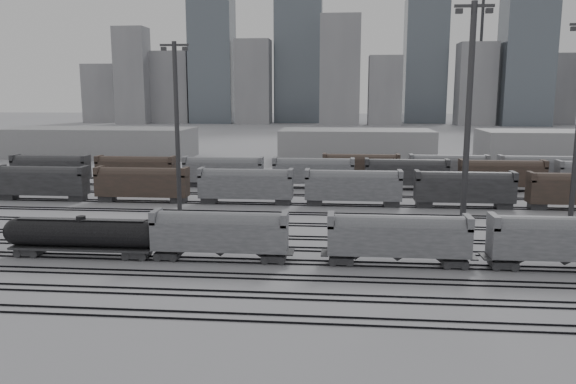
# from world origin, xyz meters

# --- Properties ---
(ground) EXTENTS (900.00, 900.00, 0.00)m
(ground) POSITION_xyz_m (0.00, 0.00, 0.00)
(ground) COLOR #B0B0B5
(ground) RESTS_ON ground
(tracks) EXTENTS (220.00, 71.50, 0.16)m
(tracks) POSITION_xyz_m (0.00, 17.50, 0.08)
(tracks) COLOR black
(tracks) RESTS_ON ground
(tank_car_b) EXTENTS (17.42, 2.90, 4.31)m
(tank_car_b) POSITION_xyz_m (-21.58, 1.00, 2.49)
(tank_car_b) COLOR #232325
(tank_car_b) RESTS_ON ground
(hopper_car_a) EXTENTS (14.32, 2.84, 5.12)m
(hopper_car_a) POSITION_xyz_m (-6.52, 1.00, 3.16)
(hopper_car_a) COLOR #232325
(hopper_car_a) RESTS_ON ground
(hopper_car_b) EXTENTS (14.39, 2.86, 5.15)m
(hopper_car_b) POSITION_xyz_m (11.92, 1.00, 3.18)
(hopper_car_b) COLOR #232325
(hopper_car_b) RESTS_ON ground
(hopper_car_c) EXTENTS (14.95, 2.97, 5.35)m
(hopper_car_c) POSITION_xyz_m (28.38, 1.00, 3.30)
(hopper_car_c) COLOR #232325
(hopper_car_c) RESTS_ON ground
(light_mast_b) EXTENTS (3.88, 0.62, 24.27)m
(light_mast_b) POSITION_xyz_m (-16.39, 20.08, 12.88)
(light_mast_b) COLOR #343436
(light_mast_b) RESTS_ON ground
(light_mast_c) EXTENTS (4.43, 0.71, 27.67)m
(light_mast_c) POSITION_xyz_m (20.66, 12.12, 14.68)
(light_mast_c) COLOR #343436
(light_mast_c) RESTS_ON ground
(bg_string_near) EXTENTS (151.00, 3.00, 5.60)m
(bg_string_near) POSITION_xyz_m (8.00, 32.00, 2.80)
(bg_string_near) COLOR gray
(bg_string_near) RESTS_ON ground
(bg_string_mid) EXTENTS (151.00, 3.00, 5.60)m
(bg_string_mid) POSITION_xyz_m (18.00, 48.00, 2.80)
(bg_string_mid) COLOR #232325
(bg_string_mid) RESTS_ON ground
(bg_string_far) EXTENTS (66.00, 3.00, 5.60)m
(bg_string_far) POSITION_xyz_m (35.50, 56.00, 2.80)
(bg_string_far) COLOR #49372E
(bg_string_far) RESTS_ON ground
(warehouse_left) EXTENTS (50.00, 18.00, 8.00)m
(warehouse_left) POSITION_xyz_m (-60.00, 95.00, 4.00)
(warehouse_left) COLOR gray
(warehouse_left) RESTS_ON ground
(warehouse_mid) EXTENTS (40.00, 18.00, 8.00)m
(warehouse_mid) POSITION_xyz_m (10.00, 95.00, 4.00)
(warehouse_mid) COLOR gray
(warehouse_mid) RESTS_ON ground
(warehouse_right) EXTENTS (35.00, 18.00, 8.00)m
(warehouse_right) POSITION_xyz_m (60.00, 95.00, 4.00)
(warehouse_right) COLOR gray
(warehouse_right) RESTS_ON ground
(skyline) EXTENTS (316.00, 22.40, 95.00)m
(skyline) POSITION_xyz_m (10.84, 280.00, 34.73)
(skyline) COLOR #99989B
(skyline) RESTS_ON ground
(crane_left) EXTENTS (42.00, 1.80, 100.00)m
(crane_left) POSITION_xyz_m (-28.74, 305.00, 57.39)
(crane_left) COLOR #343436
(crane_left) RESTS_ON ground
(crane_right) EXTENTS (42.00, 1.80, 100.00)m
(crane_right) POSITION_xyz_m (91.26, 305.00, 57.39)
(crane_right) COLOR #343436
(crane_right) RESTS_ON ground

